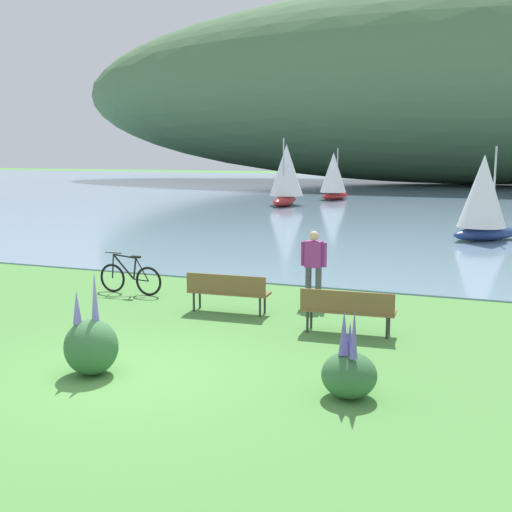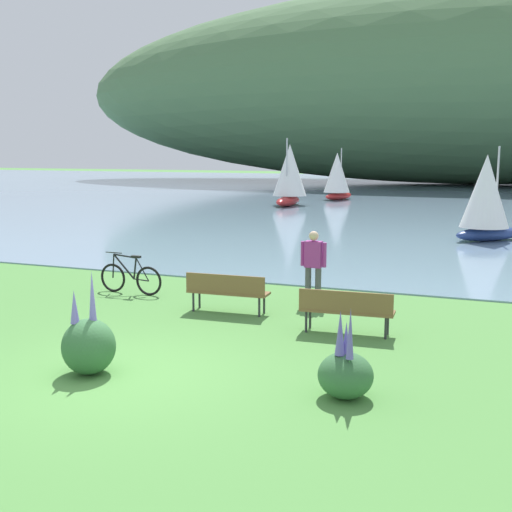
{
  "view_description": "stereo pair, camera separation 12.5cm",
  "coord_description": "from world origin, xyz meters",
  "px_view_note": "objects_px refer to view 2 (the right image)",
  "views": [
    {
      "loc": [
        5.36,
        -8.3,
        3.49
      ],
      "look_at": [
        -0.09,
        5.93,
        1.0
      ],
      "focal_mm": 45.15,
      "sensor_mm": 36.0,
      "label": 1
    },
    {
      "loc": [
        5.48,
        -8.26,
        3.49
      ],
      "look_at": [
        -0.09,
        5.93,
        1.0
      ],
      "focal_mm": 45.15,
      "sensor_mm": 36.0,
      "label": 2
    }
  ],
  "objects_px": {
    "sailboat_nearest_to_shore": "(337,176)",
    "sailboat_toward_hillside": "(290,174)",
    "park_bench_further_along": "(346,308)",
    "bicycle_leaning_near_bench": "(130,278)",
    "person_at_shoreline": "(313,263)",
    "sailboat_far_off": "(486,197)",
    "park_bench_near_camera": "(227,290)"
  },
  "relations": [
    {
      "from": "person_at_shoreline",
      "to": "sailboat_nearest_to_shore",
      "type": "height_order",
      "value": "sailboat_nearest_to_shore"
    },
    {
      "from": "sailboat_nearest_to_shore",
      "to": "park_bench_further_along",
      "type": "bearing_deg",
      "value": -75.35
    },
    {
      "from": "park_bench_further_along",
      "to": "bicycle_leaning_near_bench",
      "type": "bearing_deg",
      "value": 164.81
    },
    {
      "from": "park_bench_further_along",
      "to": "sailboat_toward_hillside",
      "type": "bearing_deg",
      "value": 110.63
    },
    {
      "from": "sailboat_far_off",
      "to": "bicycle_leaning_near_bench",
      "type": "bearing_deg",
      "value": -121.14
    },
    {
      "from": "park_bench_near_camera",
      "to": "sailboat_nearest_to_shore",
      "type": "height_order",
      "value": "sailboat_nearest_to_shore"
    },
    {
      "from": "sailboat_nearest_to_shore",
      "to": "sailboat_toward_hillside",
      "type": "relative_size",
      "value": 0.86
    },
    {
      "from": "bicycle_leaning_near_bench",
      "to": "sailboat_toward_hillside",
      "type": "height_order",
      "value": "sailboat_toward_hillside"
    },
    {
      "from": "park_bench_near_camera",
      "to": "person_at_shoreline",
      "type": "relative_size",
      "value": 1.07
    },
    {
      "from": "park_bench_further_along",
      "to": "bicycle_leaning_near_bench",
      "type": "height_order",
      "value": "bicycle_leaning_near_bench"
    },
    {
      "from": "person_at_shoreline",
      "to": "sailboat_far_off",
      "type": "xyz_separation_m",
      "value": [
        3.25,
        12.38,
        0.78
      ]
    },
    {
      "from": "park_bench_near_camera",
      "to": "person_at_shoreline",
      "type": "distance_m",
      "value": 2.12
    },
    {
      "from": "person_at_shoreline",
      "to": "sailboat_nearest_to_shore",
      "type": "bearing_deg",
      "value": 103.38
    },
    {
      "from": "park_bench_near_camera",
      "to": "bicycle_leaning_near_bench",
      "type": "relative_size",
      "value": 1.03
    },
    {
      "from": "park_bench_further_along",
      "to": "sailboat_nearest_to_shore",
      "type": "distance_m",
      "value": 34.33
    },
    {
      "from": "bicycle_leaning_near_bench",
      "to": "sailboat_nearest_to_shore",
      "type": "xyz_separation_m",
      "value": [
        -2.86,
        31.61,
        1.37
      ]
    },
    {
      "from": "bicycle_leaning_near_bench",
      "to": "person_at_shoreline",
      "type": "relative_size",
      "value": 1.04
    },
    {
      "from": "sailboat_far_off",
      "to": "sailboat_nearest_to_shore",
      "type": "bearing_deg",
      "value": 119.62
    },
    {
      "from": "bicycle_leaning_near_bench",
      "to": "sailboat_nearest_to_shore",
      "type": "bearing_deg",
      "value": 95.17
    },
    {
      "from": "park_bench_further_along",
      "to": "bicycle_leaning_near_bench",
      "type": "xyz_separation_m",
      "value": [
        -5.82,
        1.58,
        -0.12
      ]
    },
    {
      "from": "sailboat_nearest_to_shore",
      "to": "sailboat_toward_hillside",
      "type": "distance_m",
      "value": 6.03
    },
    {
      "from": "park_bench_near_camera",
      "to": "bicycle_leaning_near_bench",
      "type": "bearing_deg",
      "value": 163.39
    },
    {
      "from": "bicycle_leaning_near_bench",
      "to": "person_at_shoreline",
      "type": "xyz_separation_m",
      "value": [
        4.54,
        0.5,
        0.58
      ]
    },
    {
      "from": "bicycle_leaning_near_bench",
      "to": "sailboat_far_off",
      "type": "distance_m",
      "value": 15.12
    },
    {
      "from": "person_at_shoreline",
      "to": "park_bench_near_camera",
      "type": "bearing_deg",
      "value": -137.37
    },
    {
      "from": "sailboat_far_off",
      "to": "sailboat_toward_hillside",
      "type": "bearing_deg",
      "value": 133.53
    },
    {
      "from": "park_bench_near_camera",
      "to": "person_at_shoreline",
      "type": "bearing_deg",
      "value": 42.63
    },
    {
      "from": "sailboat_nearest_to_shore",
      "to": "sailboat_far_off",
      "type": "relative_size",
      "value": 1.01
    },
    {
      "from": "person_at_shoreline",
      "to": "sailboat_toward_hillside",
      "type": "height_order",
      "value": "sailboat_toward_hillside"
    },
    {
      "from": "park_bench_near_camera",
      "to": "bicycle_leaning_near_bench",
      "type": "height_order",
      "value": "bicycle_leaning_near_bench"
    },
    {
      "from": "park_bench_further_along",
      "to": "person_at_shoreline",
      "type": "bearing_deg",
      "value": 121.48
    },
    {
      "from": "bicycle_leaning_near_bench",
      "to": "park_bench_near_camera",
      "type": "bearing_deg",
      "value": -16.61
    }
  ]
}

